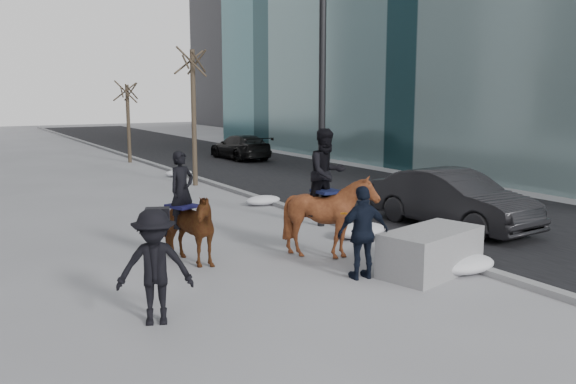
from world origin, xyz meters
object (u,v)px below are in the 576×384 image
mounted_left (185,223)px  mounted_right (329,207)px  planter (431,251)px  car_near (453,199)px

mounted_left → mounted_right: size_ratio=0.85×
planter → mounted_left: size_ratio=0.93×
mounted_left → planter: bearing=-37.6°
car_near → mounted_right: 4.41m
mounted_left → mounted_right: mounted_right is taller
planter → car_near: 4.26m
car_near → mounted_left: 7.14m
planter → mounted_left: 4.88m
car_near → mounted_right: (-4.33, -0.76, 0.34)m
planter → mounted_right: mounted_right is taller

